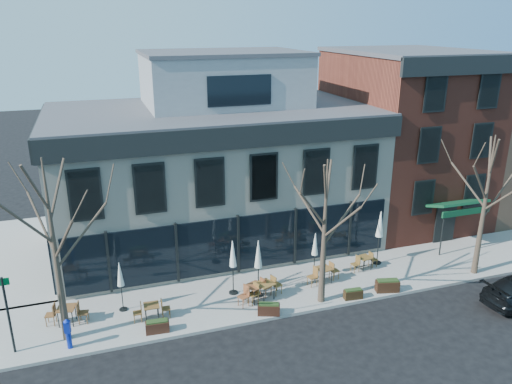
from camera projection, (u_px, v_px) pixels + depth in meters
name	position (u px, v px, depth m)	size (l,w,h in m)	color
ground	(238.00, 276.00, 26.60)	(120.00, 120.00, 0.00)	black
sidewalk_front	(311.00, 284.00, 25.62)	(33.50, 4.70, 0.15)	gray
sidewalk_side	(20.00, 257.00, 28.59)	(4.50, 12.00, 0.15)	gray
corner_building	(214.00, 166.00, 29.63)	(18.39, 10.39, 11.10)	beige
red_brick_building	(403.00, 136.00, 33.12)	(8.20, 11.78, 11.18)	maroon
bg_building	(509.00, 132.00, 37.24)	(12.00, 12.00, 10.00)	#8C664C
tree_corner	(55.00, 251.00, 19.80)	(3.93, 3.98, 7.92)	#382B21
tree_mid	(325.00, 231.00, 22.77)	(3.50, 3.55, 7.04)	#382B21
tree_right	(485.00, 205.00, 25.39)	(3.72, 3.77, 7.48)	#382B21
sign_pole	(8.00, 311.00, 19.64)	(0.50, 0.10, 3.40)	black
call_box	(68.00, 333.00, 20.28)	(0.27, 0.27, 1.38)	#0B229A
cafe_set_0	(67.00, 313.00, 22.01)	(1.92, 0.89, 0.99)	brown
cafe_set_1	(152.00, 310.00, 22.34)	(1.70, 0.70, 0.89)	brown
cafe_set_2	(255.00, 291.00, 23.80)	(1.95, 1.18, 1.01)	brown
cafe_set_3	(265.00, 289.00, 23.98)	(1.99, 1.11, 1.03)	brown
cafe_set_4	(323.00, 273.00, 25.50)	(1.93, 0.89, 0.99)	brown
cafe_set_5	(364.00, 261.00, 26.87)	(1.71, 0.77, 0.88)	brown
umbrella_0	(120.00, 277.00, 22.65)	(0.39, 0.39, 2.44)	black
umbrella_1	(233.00, 257.00, 23.98)	(0.45, 0.45, 2.82)	black
umbrella_2	(258.00, 257.00, 23.75)	(0.47, 0.47, 2.94)	black
umbrella_3	(315.00, 247.00, 25.50)	(0.41, 0.41, 2.54)	black
umbrella_4	(380.00, 227.00, 26.97)	(0.49, 0.49, 3.07)	black
planter_0	(157.00, 326.00, 21.47)	(1.03, 0.47, 0.56)	#331A11
planter_1	(269.00, 309.00, 22.76)	(1.09, 0.73, 0.57)	black
planter_2	(353.00, 294.00, 24.07)	(0.93, 0.45, 0.50)	black
planter_3	(387.00, 285.00, 24.70)	(1.22, 0.72, 0.64)	black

